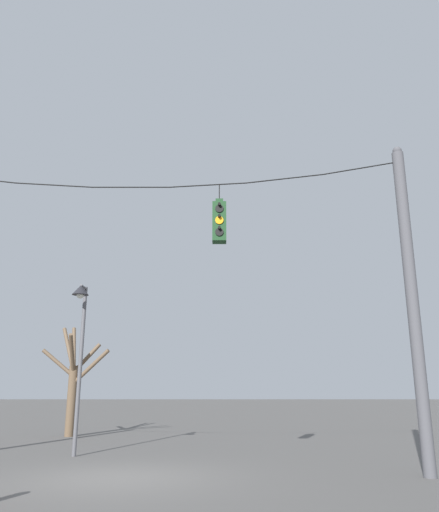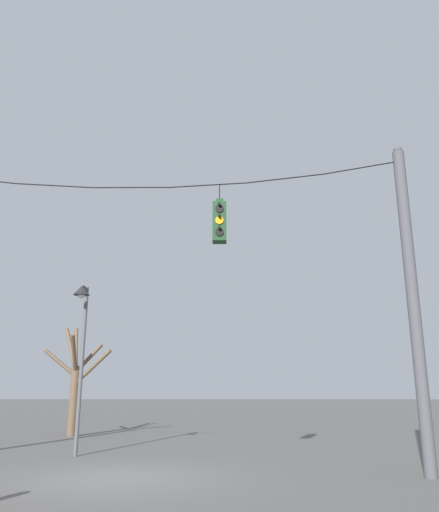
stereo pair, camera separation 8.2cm
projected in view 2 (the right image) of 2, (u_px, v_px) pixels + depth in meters
The scene contains 6 objects.
ground_plane at pixel (116, 478), 10.75m from camera, with size 200.00×200.00×0.00m, color #565451.
utility_pole_right at pixel (413, 298), 11.78m from camera, with size 0.29×0.29×7.89m.
span_wire at pixel (131, 179), 12.63m from camera, with size 13.62×0.03×0.73m.
traffic_light_over_intersection at pixel (219, 222), 12.31m from camera, with size 0.34×0.58×1.51m.
street_lamp at pixel (82, 326), 15.00m from camera, with size 0.50×0.85×4.95m.
bare_tree at pixel (75, 380), 21.06m from camera, with size 2.95×2.50×4.59m.
Camera 2 is at (2.32, -11.61, 1.83)m, focal length 35.00 mm.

